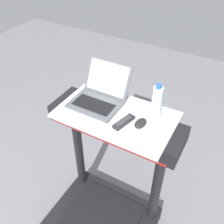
{
  "coord_description": "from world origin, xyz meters",
  "views": [
    {
      "loc": [
        0.59,
        -0.39,
        2.11
      ],
      "look_at": [
        0.0,
        0.65,
        1.13
      ],
      "focal_mm": 40.74,
      "sensor_mm": 36.0,
      "label": 1
    }
  ],
  "objects": [
    {
      "name": "water_bottle",
      "position": [
        0.22,
        0.8,
        1.19
      ],
      "size": [
        0.06,
        0.06,
        0.24
      ],
      "color": "silver",
      "rests_on": "desk_board"
    },
    {
      "name": "tv_remote",
      "position": [
        0.09,
        0.64,
        1.09
      ],
      "size": [
        0.08,
        0.17,
        0.02
      ],
      "color": "#232326",
      "rests_on": "desk_board"
    },
    {
      "name": "laptop",
      "position": [
        -0.16,
        0.76,
        1.13
      ],
      "size": [
        0.32,
        0.34,
        0.23
      ],
      "rotation": [
        0.0,
        0.0,
        0.08
      ],
      "color": "#515459",
      "rests_on": "desk_board"
    },
    {
      "name": "desk_board",
      "position": [
        0.0,
        0.7,
        1.07
      ],
      "size": [
        0.74,
        0.44,
        0.02
      ],
      "primitive_type": "cube",
      "color": "silver",
      "rests_on": "treadmill_base"
    },
    {
      "name": "computer_mouse",
      "position": [
        0.18,
        0.68,
        1.1
      ],
      "size": [
        0.07,
        0.11,
        0.03
      ],
      "primitive_type": "ellipsoid",
      "rotation": [
        0.0,
        0.0,
        -0.1
      ],
      "color": "black",
      "rests_on": "desk_board"
    }
  ]
}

